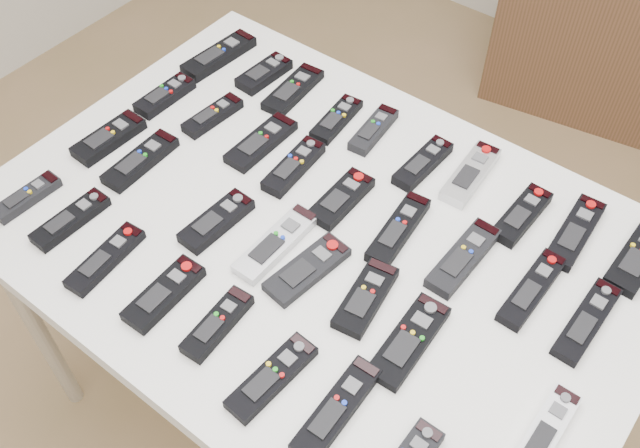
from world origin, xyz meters
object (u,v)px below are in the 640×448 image
Objects in this scene: remote_12 at (261,142)px; remote_26 at (546,431)px; remote_28 at (71,219)px; remote_19 at (109,138)px; remote_15 at (398,229)px; remote_21 at (217,221)px; remote_33 at (337,409)px; remote_1 at (264,73)px; remote_4 at (374,130)px; remote_6 at (471,174)px; remote_30 at (164,294)px; remote_16 at (463,258)px; remote_10 at (165,96)px; remote_2 at (293,90)px; remote_7 at (522,215)px; remote_23 at (307,269)px; remote_14 at (341,199)px; remote_20 at (141,160)px; remote_0 at (219,55)px; remote_18 at (587,321)px; remote_11 at (213,116)px; remote_13 at (294,166)px; remote_32 at (272,377)px; remote_29 at (105,259)px; remote_31 at (218,324)px; remote_24 at (366,297)px; table at (320,249)px; remote_9 at (638,258)px; remote_17 at (532,289)px; remote_27 at (27,197)px; remote_25 at (409,341)px; remote_8 at (575,232)px; remote_5 at (423,163)px; remote_22 at (276,243)px.

remote_12 and remote_26 have the same top height.
remote_19 is at bearing 121.47° from remote_28.
remote_15 is 1.16× the size of remote_21.
remote_26 is at bearing 29.42° from remote_33.
remote_26 is (0.90, -0.40, -0.00)m from remote_1.
remote_4 reaches higher than remote_12.
remote_30 is at bearing -119.33° from remote_6.
remote_15 is at bearing -171.56° from remote_16.
remote_2 is at bearing 43.21° from remote_10.
remote_23 is (-0.25, -0.35, -0.00)m from remote_7.
remote_14 is at bearing -25.09° from remote_1.
remote_10 is 0.93× the size of remote_21.
remote_33 reaches higher than remote_20.
remote_30 is (0.27, -0.01, 0.00)m from remote_28.
remote_16 is at bearing 31.99° from remote_28.
remote_12 is 0.96× the size of remote_15.
remote_0 reaches higher than remote_18.
remote_11 is 0.24m from remote_13.
remote_32 is (-0.36, -0.41, 0.00)m from remote_18.
remote_19 is at bearing -155.06° from remote_7.
remote_29 is 0.40m from remote_32.
remote_13 is 1.10× the size of remote_31.
remote_15 is at bearing 16.08° from remote_20.
remote_14 is 0.90× the size of remote_23.
remote_7 is at bearing 24.65° from remote_20.
remote_15 is at bearing 94.94° from remote_24.
table is 0.34m from remote_6.
table is 7.02× the size of remote_9.
remote_29 is (-0.10, -0.19, -0.00)m from remote_21.
remote_27 is at bearing -154.47° from remote_17.
table is 0.59m from remote_27.
remote_1 is 0.76m from remote_25.
remote_25 is (-0.12, -0.39, 0.00)m from remote_8.
remote_6 reaches higher than remote_18.
remote_15 is at bearing -103.09° from remote_6.
table is 6.40× the size of remote_0.
remote_21 reaches higher than remote_26.
remote_5 reaches higher than remote_8.
remote_26 is (0.69, -0.00, -0.00)m from remote_21.
remote_26 and remote_28 have the same top height.
remote_15 is 0.38m from remote_31.
remote_22 and remote_26 have the same top height.
remote_27 is at bearing -155.28° from remote_22.
remote_19 is at bearing -154.08° from remote_6.
remote_23 is (0.34, -0.37, -0.00)m from remote_2.
remote_10 is (-0.90, -0.20, 0.00)m from remote_8.
remote_12 is (0.14, 0.00, -0.00)m from remote_11.
remote_21 is 0.98× the size of remote_28.
remote_29 is (0.11, -0.41, -0.00)m from remote_11.
remote_29 is at bearing -113.54° from remote_4.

